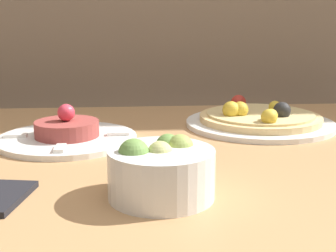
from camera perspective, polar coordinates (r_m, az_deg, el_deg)
name	(u,v)px	position (r m, az deg, el deg)	size (l,w,h in m)	color
dining_table	(149,206)	(0.85, -2.39, -9.76)	(1.15, 0.78, 0.74)	#AD7F51
pizza_plate	(259,119)	(0.99, 11.08, 0.83)	(0.31, 0.31, 0.06)	white
tartare_plate	(67,134)	(0.87, -12.18, -1.01)	(0.25, 0.25, 0.07)	white
small_bowl	(161,170)	(0.58, -0.87, -5.44)	(0.13, 0.13, 0.08)	white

